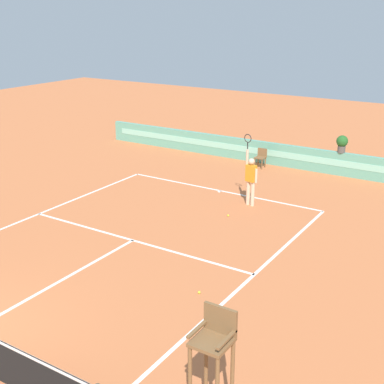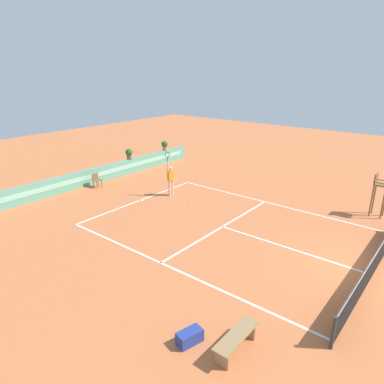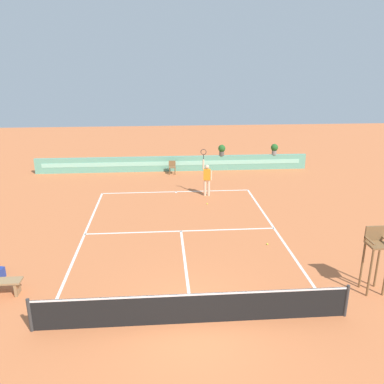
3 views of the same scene
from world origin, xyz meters
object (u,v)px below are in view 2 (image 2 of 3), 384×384
(potted_plant_right, at_px, (129,153))
(potted_plant_far_right, at_px, (165,145))
(umpire_chair, at_px, (379,190))
(bench_courtside, at_px, (236,339))
(tennis_ball_mid_court, at_px, (287,212))
(ball_kid_chair, at_px, (97,180))
(gear_bag, at_px, (190,337))
(tennis_ball_near_baseline, at_px, (188,201))
(tennis_player, at_px, (171,178))

(potted_plant_right, relative_size, potted_plant_far_right, 1.00)
(umpire_chair, xyz_separation_m, bench_courtside, (-11.85, 0.63, -0.97))
(tennis_ball_mid_court, xyz_separation_m, potted_plant_right, (-0.14, 11.61, 1.38))
(ball_kid_chair, xyz_separation_m, gear_bag, (-6.47, -12.66, -0.30))
(potted_plant_far_right, bearing_deg, bench_courtside, -131.56)
(ball_kid_chair, relative_size, tennis_ball_near_baseline, 12.50)
(ball_kid_chair, distance_m, potted_plant_right, 3.54)
(tennis_ball_mid_court, distance_m, potted_plant_far_right, 12.19)
(bench_courtside, xyz_separation_m, tennis_ball_near_baseline, (7.55, 7.80, -0.34))
(bench_courtside, bearing_deg, tennis_ball_mid_court, 17.03)
(gear_bag, height_order, tennis_ball_mid_court, gear_bag)
(tennis_player, bearing_deg, umpire_chair, -67.02)
(umpire_chair, distance_m, tennis_player, 10.68)
(gear_bag, bearing_deg, umpire_chair, -7.99)
(tennis_ball_near_baseline, bearing_deg, bench_courtside, -134.07)
(gear_bag, height_order, tennis_player, tennis_player)
(tennis_ball_near_baseline, relative_size, potted_plant_far_right, 0.09)
(tennis_ball_near_baseline, relative_size, tennis_ball_mid_court, 1.00)
(ball_kid_chair, xyz_separation_m, tennis_player, (1.74, -4.57, 0.57))
(potted_plant_right, xyz_separation_m, potted_plant_far_right, (3.57, 0.00, 0.00))
(tennis_player, relative_size, tennis_ball_near_baseline, 38.01)
(ball_kid_chair, distance_m, potted_plant_far_right, 7.01)
(tennis_ball_near_baseline, distance_m, potted_plant_far_right, 8.65)
(umpire_chair, distance_m, gear_bag, 12.55)
(umpire_chair, xyz_separation_m, ball_kid_chair, (-5.90, 14.39, -0.86))
(tennis_player, distance_m, potted_plant_far_right, 7.41)
(umpire_chair, height_order, gear_bag, umpire_chair)
(tennis_ball_near_baseline, xyz_separation_m, tennis_ball_mid_court, (1.87, -4.92, 0.00))
(bench_courtside, xyz_separation_m, gear_bag, (-0.53, 1.11, -0.20))
(gear_bag, xyz_separation_m, tennis_player, (8.21, 8.09, 0.87))
(ball_kid_chair, xyz_separation_m, tennis_ball_near_baseline, (1.61, -5.96, -0.44))
(umpire_chair, bearing_deg, tennis_player, 112.98)
(tennis_ball_near_baseline, height_order, tennis_ball_mid_court, same)
(bench_courtside, bearing_deg, gear_bag, 115.37)
(gear_bag, distance_m, potted_plant_far_right, 18.97)
(tennis_ball_near_baseline, bearing_deg, potted_plant_right, 75.55)
(tennis_player, distance_m, tennis_ball_near_baseline, 1.73)
(tennis_ball_near_baseline, bearing_deg, ball_kid_chair, 105.09)
(umpire_chair, bearing_deg, gear_bag, 172.01)
(potted_plant_far_right, bearing_deg, tennis_player, -134.30)
(potted_plant_far_right, bearing_deg, potted_plant_right, 180.00)
(umpire_chair, bearing_deg, ball_kid_chair, 112.30)
(tennis_ball_near_baseline, relative_size, potted_plant_right, 0.09)
(bench_courtside, bearing_deg, potted_plant_far_right, 48.44)
(gear_bag, distance_m, potted_plant_right, 16.64)
(potted_plant_right, bearing_deg, umpire_chair, -80.35)
(ball_kid_chair, bearing_deg, bench_courtside, -113.36)
(bench_courtside, distance_m, gear_bag, 1.24)
(tennis_ball_mid_court, bearing_deg, potted_plant_right, 90.70)
(tennis_ball_near_baseline, bearing_deg, umpire_chair, -63.00)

